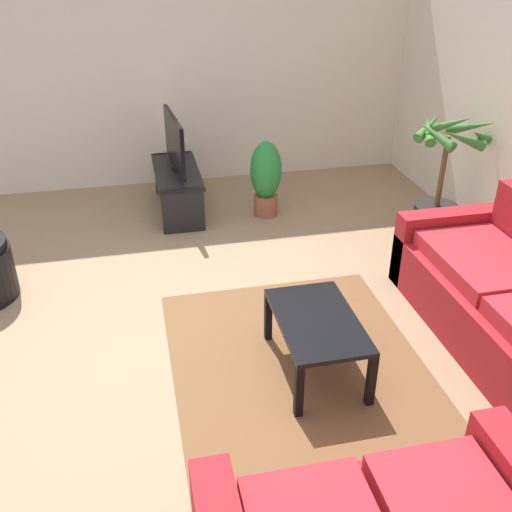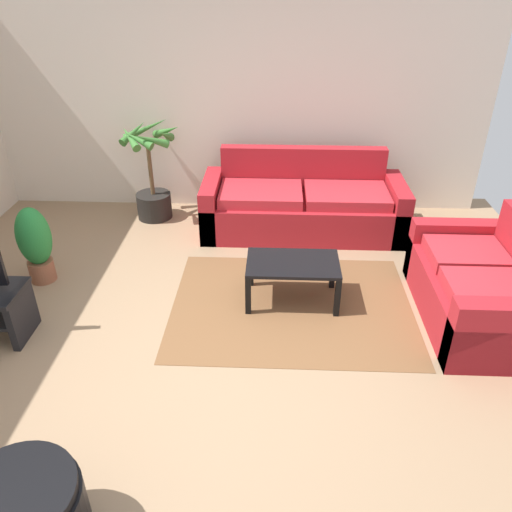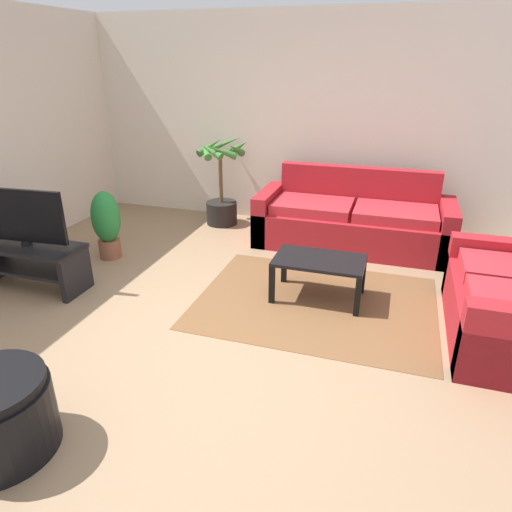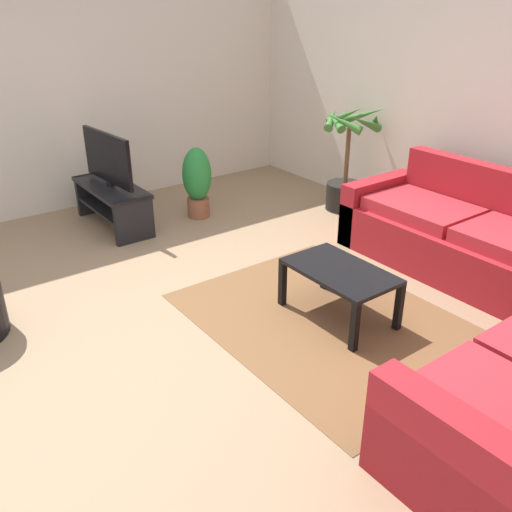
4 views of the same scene
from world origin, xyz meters
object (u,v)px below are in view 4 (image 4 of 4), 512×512
at_px(coffee_table, 340,276).
at_px(couch_main, 471,241).
at_px(potted_palm, 347,169).
at_px(tv_stand, 112,200).
at_px(tv, 108,158).
at_px(potted_plant_small, 197,180).

bearing_deg(coffee_table, couch_main, 84.36).
bearing_deg(potted_palm, tv_stand, -114.99).
bearing_deg(potted_palm, couch_main, -8.71).
relative_size(couch_main, potted_palm, 1.94).
bearing_deg(tv, couch_main, 35.66).
bearing_deg(couch_main, potted_palm, 171.29).
xyz_separation_m(tv_stand, coffee_table, (2.77, 0.63, 0.05)).
height_order(tv_stand, tv, tv).
xyz_separation_m(couch_main, tv_stand, (-2.92, -2.10, -0.00)).
distance_m(couch_main, potted_plant_small, 2.89).
height_order(potted_palm, potted_plant_small, potted_palm).
height_order(tv, potted_plant_small, tv).
bearing_deg(tv_stand, potted_plant_small, 71.12).
bearing_deg(tv, tv_stand, -85.42).
distance_m(tv_stand, coffee_table, 2.84).
xyz_separation_m(potted_palm, potted_plant_small, (-0.81, -1.50, -0.06)).
distance_m(tv_stand, potted_plant_small, 0.93).
xyz_separation_m(coffee_table, potted_palm, (-1.67, 1.74, 0.13)).
bearing_deg(potted_plant_small, tv_stand, -108.88).
distance_m(tv, potted_palm, 2.63).
distance_m(coffee_table, potted_palm, 2.41).
bearing_deg(couch_main, tv, -144.34).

